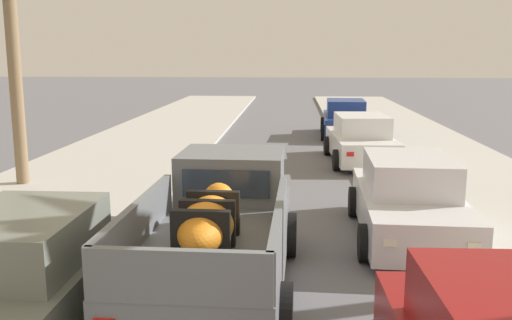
{
  "coord_description": "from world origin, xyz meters",
  "views": [
    {
      "loc": [
        0.55,
        -1.78,
        3.42
      ],
      "look_at": [
        -0.19,
        9.69,
        1.2
      ],
      "focal_mm": 38.63,
      "sensor_mm": 36.0,
      "label": 1
    }
  ],
  "objects_px": {
    "pickup_truck": "(220,234)",
    "car_left_mid": "(23,279)",
    "car_right_near": "(345,119)",
    "car_right_far": "(361,140)",
    "car_left_near": "(408,201)"
  },
  "relations": [
    {
      "from": "pickup_truck",
      "to": "car_left_mid",
      "type": "relative_size",
      "value": 1.23
    },
    {
      "from": "car_right_near",
      "to": "car_left_mid",
      "type": "bearing_deg",
      "value": -107.9
    },
    {
      "from": "car_right_far",
      "to": "car_left_near",
      "type": "bearing_deg",
      "value": -89.98
    },
    {
      "from": "car_right_near",
      "to": "car_left_near",
      "type": "bearing_deg",
      "value": -90.19
    },
    {
      "from": "pickup_truck",
      "to": "car_left_near",
      "type": "bearing_deg",
      "value": 37.35
    },
    {
      "from": "car_left_mid",
      "to": "car_right_far",
      "type": "relative_size",
      "value": 0.99
    },
    {
      "from": "car_right_near",
      "to": "car_right_far",
      "type": "height_order",
      "value": "same"
    },
    {
      "from": "pickup_truck",
      "to": "car_left_near",
      "type": "relative_size",
      "value": 1.22
    },
    {
      "from": "car_left_near",
      "to": "car_right_near",
      "type": "bearing_deg",
      "value": 89.81
    },
    {
      "from": "car_right_far",
      "to": "car_right_near",
      "type": "bearing_deg",
      "value": 89.55
    },
    {
      "from": "car_left_mid",
      "to": "car_right_near",
      "type": "bearing_deg",
      "value": 72.1
    },
    {
      "from": "car_left_mid",
      "to": "car_right_far",
      "type": "xyz_separation_m",
      "value": [
        5.47,
        11.34,
        0.0
      ]
    },
    {
      "from": "pickup_truck",
      "to": "car_left_near",
      "type": "xyz_separation_m",
      "value": [
        3.24,
        2.47,
        -0.1
      ]
    },
    {
      "from": "pickup_truck",
      "to": "car_right_near",
      "type": "distance_m",
      "value": 15.88
    },
    {
      "from": "car_left_near",
      "to": "car_right_far",
      "type": "height_order",
      "value": "same"
    }
  ]
}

